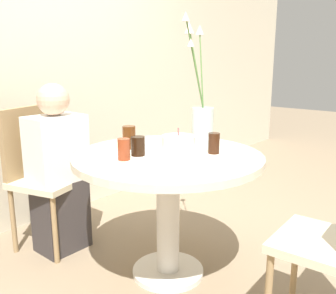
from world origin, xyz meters
The scene contains 12 objects.
ground_plane centered at (0.00, 0.00, 0.00)m, with size 16.00×16.00×0.00m, color #89755B.
wall_back centered at (0.00, 1.29, 1.30)m, with size 8.00×0.05×2.60m.
dining_table centered at (0.00, 0.00, 0.58)m, with size 1.05×1.05×0.73m.
chair_far_back centered at (-0.27, 0.89, 0.54)m, with size 0.50×0.50×0.94m.
birthday_cake centered at (0.09, 0.00, 0.78)m, with size 0.19×0.19×0.13m.
flower_vase centered at (0.27, -0.03, 0.92)m, with size 0.32×0.20×0.75m.
side_plate centered at (-0.26, -0.11, 0.74)m, with size 0.19×0.19×0.01m.
drink_glass_0 centered at (-0.24, 0.10, 0.79)m, with size 0.06×0.06×0.11m.
drink_glass_1 centered at (0.18, -0.18, 0.79)m, with size 0.06×0.06×0.11m.
drink_glass_2 centered at (-0.04, 0.26, 0.80)m, with size 0.08×0.08×0.13m.
drink_glass_3 centered at (-0.13, 0.11, 0.78)m, with size 0.08×0.08×0.10m.
person_guest centered at (-0.22, 0.74, 0.52)m, with size 0.34×0.24×1.10m.
Camera 1 is at (-1.52, -1.29, 1.24)m, focal length 40.00 mm.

